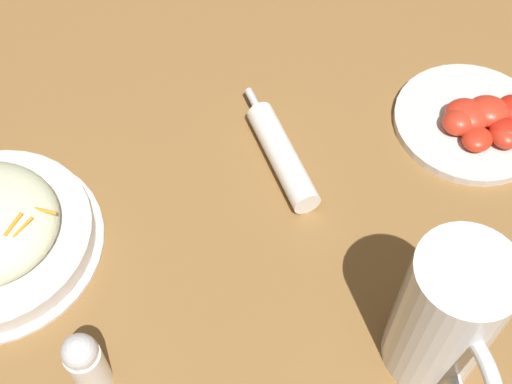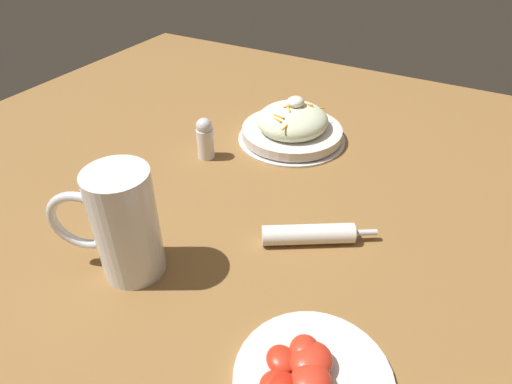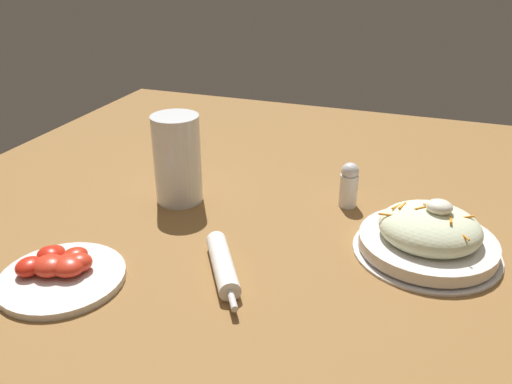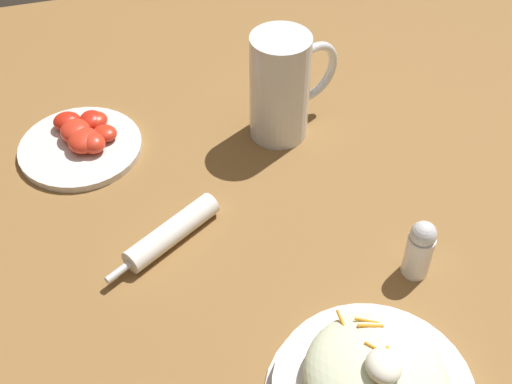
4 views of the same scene
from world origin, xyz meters
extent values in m
plane|color=olive|center=(0.00, 0.00, 0.00)|extent=(1.43, 1.43, 0.00)
cylinder|color=orange|center=(0.19, 0.00, 0.07)|extent=(0.01, 0.03, 0.01)
cylinder|color=orange|center=(0.17, -0.02, 0.06)|extent=(0.03, 0.00, 0.01)
cylinder|color=orange|center=(0.18, 0.00, 0.07)|extent=(0.01, 0.03, 0.01)
cylinder|color=white|center=(-0.22, 0.03, 0.08)|extent=(0.09, 0.09, 0.17)
cylinder|color=#B76B14|center=(-0.22, 0.03, 0.04)|extent=(0.08, 0.08, 0.09)
cylinder|color=white|center=(-0.22, 0.03, 0.09)|extent=(0.08, 0.08, 0.01)
cylinder|color=white|center=(-0.05, -0.17, 0.02)|extent=(0.10, 0.14, 0.03)
cylinder|color=silver|center=(0.00, -0.25, 0.02)|extent=(0.03, 0.04, 0.01)
cylinder|color=silver|center=(-0.26, -0.27, 0.01)|extent=(0.18, 0.18, 0.01)
ellipsoid|color=red|center=(-0.29, -0.24, 0.02)|extent=(0.04, 0.05, 0.02)
ellipsoid|color=red|center=(-0.27, -0.27, 0.02)|extent=(0.05, 0.05, 0.03)
ellipsoid|color=red|center=(-0.29, -0.24, 0.02)|extent=(0.04, 0.04, 0.02)
ellipsoid|color=red|center=(-0.24, -0.25, 0.02)|extent=(0.05, 0.05, 0.03)
ellipsoid|color=red|center=(-0.26, -0.23, 0.02)|extent=(0.05, 0.05, 0.02)
ellipsoid|color=red|center=(-0.25, -0.26, 0.02)|extent=(0.06, 0.06, 0.03)
ellipsoid|color=red|center=(-0.30, -0.28, 0.02)|extent=(0.04, 0.05, 0.02)
cylinder|color=white|center=(0.09, 0.11, 0.03)|extent=(0.03, 0.03, 0.06)
sphere|color=silver|center=(0.09, 0.11, 0.07)|extent=(0.03, 0.03, 0.03)
camera|label=1|loc=(-0.10, 0.30, 0.63)|focal=48.34mm
camera|label=2|loc=(-0.52, -0.34, 0.46)|focal=30.63mm
camera|label=3|loc=(0.22, -0.76, 0.45)|focal=36.65mm
camera|label=4|loc=(0.54, -0.23, 0.67)|focal=47.92mm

